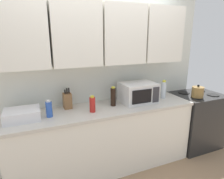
{
  "coord_description": "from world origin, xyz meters",
  "views": [
    {
      "loc": [
        -0.84,
        -2.55,
        1.81
      ],
      "look_at": [
        0.13,
        -0.25,
        1.12
      ],
      "focal_mm": 31.2,
      "sensor_mm": 36.0,
      "label": 1
    }
  ],
  "objects_px": {
    "knife_block": "(67,100)",
    "bottle_soy_dark": "(113,97)",
    "microwave": "(138,93)",
    "bottle_clear_tall": "(164,90)",
    "kettle": "(198,92)",
    "stove_range": "(195,120)",
    "bottle_blue_cleaner": "(49,109)",
    "dish_rack": "(22,115)",
    "bottle_red_sauce": "(92,104)"
  },
  "relations": [
    {
      "from": "microwave",
      "to": "dish_rack",
      "type": "bearing_deg",
      "value": -179.14
    },
    {
      "from": "kettle",
      "to": "bottle_red_sauce",
      "type": "relative_size",
      "value": 0.94
    },
    {
      "from": "microwave",
      "to": "knife_block",
      "type": "bearing_deg",
      "value": 171.23
    },
    {
      "from": "kettle",
      "to": "dish_rack",
      "type": "bearing_deg",
      "value": 176.23
    },
    {
      "from": "kettle",
      "to": "dish_rack",
      "type": "relative_size",
      "value": 0.51
    },
    {
      "from": "microwave",
      "to": "bottle_red_sauce",
      "type": "bearing_deg",
      "value": -171.67
    },
    {
      "from": "bottle_blue_cleaner",
      "to": "knife_block",
      "type": "bearing_deg",
      "value": 39.34
    },
    {
      "from": "knife_block",
      "to": "bottle_red_sauce",
      "type": "bearing_deg",
      "value": -44.21
    },
    {
      "from": "stove_range",
      "to": "microwave",
      "type": "bearing_deg",
      "value": 177.78
    },
    {
      "from": "microwave",
      "to": "bottle_blue_cleaner",
      "type": "xyz_separation_m",
      "value": [
        -1.21,
        -0.06,
        -0.04
      ]
    },
    {
      "from": "microwave",
      "to": "bottle_blue_cleaner",
      "type": "distance_m",
      "value": 1.21
    },
    {
      "from": "dish_rack",
      "to": "bottle_blue_cleaner",
      "type": "distance_m",
      "value": 0.29
    },
    {
      "from": "stove_range",
      "to": "dish_rack",
      "type": "relative_size",
      "value": 2.4
    },
    {
      "from": "knife_block",
      "to": "microwave",
      "type": "bearing_deg",
      "value": -8.77
    },
    {
      "from": "dish_rack",
      "to": "bottle_red_sauce",
      "type": "distance_m",
      "value": 0.8
    },
    {
      "from": "bottle_clear_tall",
      "to": "bottle_blue_cleaner",
      "type": "bearing_deg",
      "value": -177.52
    },
    {
      "from": "knife_block",
      "to": "bottle_red_sauce",
      "type": "xyz_separation_m",
      "value": [
        0.26,
        -0.25,
        -0.01
      ]
    },
    {
      "from": "microwave",
      "to": "bottle_clear_tall",
      "type": "xyz_separation_m",
      "value": [
        0.45,
        0.02,
        -0.01
      ]
    },
    {
      "from": "kettle",
      "to": "bottle_blue_cleaner",
      "type": "distance_m",
      "value": 2.15
    },
    {
      "from": "microwave",
      "to": "bottle_soy_dark",
      "type": "relative_size",
      "value": 1.82
    },
    {
      "from": "stove_range",
      "to": "bottle_blue_cleaner",
      "type": "height_order",
      "value": "bottle_blue_cleaner"
    },
    {
      "from": "microwave",
      "to": "dish_rack",
      "type": "xyz_separation_m",
      "value": [
        -1.5,
        -0.02,
        -0.08
      ]
    },
    {
      "from": "stove_range",
      "to": "bottle_soy_dark",
      "type": "relative_size",
      "value": 3.47
    },
    {
      "from": "kettle",
      "to": "bottle_clear_tall",
      "type": "relative_size",
      "value": 0.71
    },
    {
      "from": "dish_rack",
      "to": "bottle_blue_cleaner",
      "type": "relative_size",
      "value": 1.87
    },
    {
      "from": "stove_range",
      "to": "kettle",
      "type": "xyz_separation_m",
      "value": [
        -0.17,
        -0.14,
        0.54
      ]
    },
    {
      "from": "microwave",
      "to": "bottle_red_sauce",
      "type": "relative_size",
      "value": 2.32
    },
    {
      "from": "kettle",
      "to": "bottle_red_sauce",
      "type": "height_order",
      "value": "same"
    },
    {
      "from": "bottle_clear_tall",
      "to": "bottle_blue_cleaner",
      "type": "xyz_separation_m",
      "value": [
        -1.66,
        -0.07,
        -0.03
      ]
    },
    {
      "from": "knife_block",
      "to": "dish_rack",
      "type": "bearing_deg",
      "value": -162.3
    },
    {
      "from": "kettle",
      "to": "microwave",
      "type": "xyz_separation_m",
      "value": [
        -0.93,
        0.18,
        0.05
      ]
    },
    {
      "from": "stove_range",
      "to": "bottle_soy_dark",
      "type": "height_order",
      "value": "bottle_soy_dark"
    },
    {
      "from": "knife_block",
      "to": "bottle_clear_tall",
      "type": "distance_m",
      "value": 1.42
    },
    {
      "from": "microwave",
      "to": "knife_block",
      "type": "relative_size",
      "value": 1.77
    },
    {
      "from": "knife_block",
      "to": "bottle_soy_dark",
      "type": "height_order",
      "value": "knife_block"
    },
    {
      "from": "kettle",
      "to": "bottle_blue_cleaner",
      "type": "relative_size",
      "value": 0.96
    },
    {
      "from": "bottle_clear_tall",
      "to": "bottle_soy_dark",
      "type": "relative_size",
      "value": 1.05
    },
    {
      "from": "stove_range",
      "to": "dish_rack",
      "type": "height_order",
      "value": "dish_rack"
    },
    {
      "from": "kettle",
      "to": "microwave",
      "type": "bearing_deg",
      "value": 168.89
    },
    {
      "from": "kettle",
      "to": "bottle_blue_cleaner",
      "type": "height_order",
      "value": "kettle"
    },
    {
      "from": "microwave",
      "to": "bottle_blue_cleaner",
      "type": "relative_size",
      "value": 2.37
    },
    {
      "from": "knife_block",
      "to": "bottle_soy_dark",
      "type": "relative_size",
      "value": 1.03
    },
    {
      "from": "dish_rack",
      "to": "kettle",
      "type": "bearing_deg",
      "value": -3.77
    },
    {
      "from": "bottle_blue_cleaner",
      "to": "bottle_soy_dark",
      "type": "bearing_deg",
      "value": 4.1
    },
    {
      "from": "bottle_soy_dark",
      "to": "bottle_red_sauce",
      "type": "bearing_deg",
      "value": -161.63
    },
    {
      "from": "microwave",
      "to": "stove_range",
      "type": "bearing_deg",
      "value": -2.22
    },
    {
      "from": "kettle",
      "to": "bottle_red_sauce",
      "type": "bearing_deg",
      "value": 177.22
    },
    {
      "from": "stove_range",
      "to": "bottle_soy_dark",
      "type": "distance_m",
      "value": 1.59
    },
    {
      "from": "kettle",
      "to": "dish_rack",
      "type": "distance_m",
      "value": 2.44
    },
    {
      "from": "dish_rack",
      "to": "microwave",
      "type": "bearing_deg",
      "value": 0.86
    }
  ]
}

